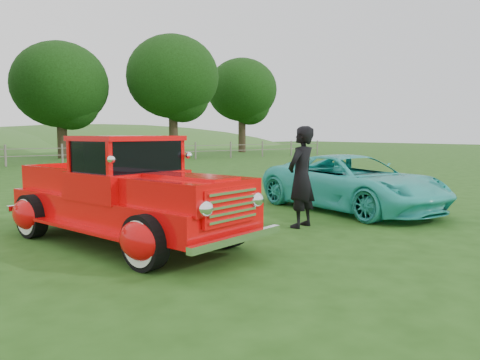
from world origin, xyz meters
TOP-DOWN VIEW (x-y plane):
  - ground at (0.00, 0.00)m, footprint 140.00×140.00m
  - fence_line at (0.00, 22.00)m, footprint 48.00×0.12m
  - tree_near_east at (5.00, 29.00)m, footprint 6.80×6.80m
  - tree_mid_east at (13.00, 27.00)m, footprint 7.20×7.20m
  - tree_far_east at (22.00, 30.00)m, footprint 6.60×6.60m
  - red_pickup at (-1.78, 1.32)m, footprint 3.07×5.26m
  - teal_sedan at (3.84, 1.27)m, footprint 2.42×4.82m
  - man at (1.46, 0.53)m, footprint 0.82×0.65m

SIDE VIEW (x-z plane):
  - ground at x=0.00m, z-range 0.00..0.00m
  - fence_line at x=0.00m, z-range 0.00..1.20m
  - teal_sedan at x=3.84m, z-range 0.00..1.31m
  - red_pickup at x=-1.78m, z-range -0.09..1.69m
  - man at x=1.46m, z-range 0.00..1.96m
  - tree_near_east at x=5.00m, z-range 1.08..9.41m
  - tree_far_east at x=22.00m, z-range 1.43..10.29m
  - tree_mid_east at x=13.00m, z-range 1.45..10.89m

